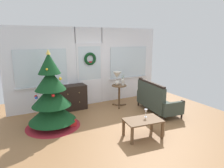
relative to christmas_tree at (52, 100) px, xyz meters
The scene contains 11 objects.
ground_plane 1.87m from the christmas_tree, 28.27° to the right, with size 6.76×6.76×0.00m, color #996B42.
back_wall_with_door 2.06m from the christmas_tree, 39.71° to the left, with size 5.20×0.19×2.55m.
christmas_tree is the anchor object (origin of this frame).
dresser_cabinet 1.29m from the christmas_tree, 50.89° to the left, with size 0.91×0.45×0.78m.
settee_sofa 3.03m from the christmas_tree, ahead, with size 0.86×1.60×0.96m.
side_table 2.34m from the christmas_tree, 13.52° to the left, with size 0.50×0.48×0.72m.
table_lamp 2.30m from the christmas_tree, 14.85° to the left, with size 0.28×0.28×0.44m.
flower_vase 2.41m from the christmas_tree, 11.58° to the left, with size 0.11×0.10×0.35m.
coffee_table 2.32m from the christmas_tree, 42.00° to the right, with size 0.89×0.61×0.42m.
wine_glass 2.34m from the christmas_tree, 38.02° to the right, with size 0.08×0.08×0.20m.
gift_box 0.79m from the christmas_tree, 28.16° to the right, with size 0.18×0.16×0.18m, color red.
Camera 1 is at (-2.39, -4.10, 2.23)m, focal length 31.96 mm.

